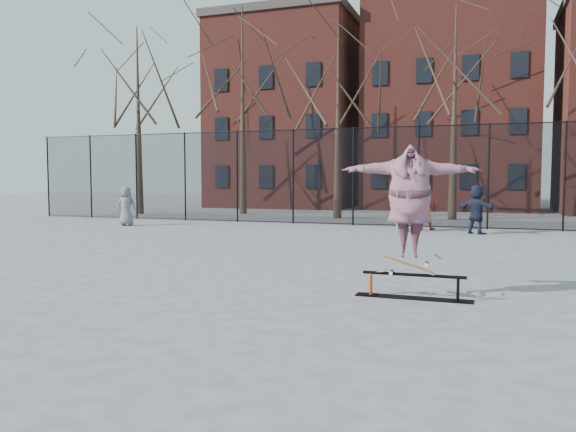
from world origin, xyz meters
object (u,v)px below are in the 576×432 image
(bystander_grey, at_px, (126,206))
(bystander_white, at_px, (403,205))
(skate_rail, at_px, (413,289))
(skater, at_px, (410,210))
(skateboard, at_px, (409,270))
(bystander_navy, at_px, (477,209))
(bystander_red, at_px, (425,208))

(bystander_grey, height_order, bystander_white, bystander_white)
(skate_rail, xyz_separation_m, skater, (-0.07, 0.00, 1.28))
(skate_rail, bearing_deg, skateboard, 180.00)
(skate_rail, relative_size, bystander_white, 0.99)
(skate_rail, height_order, bystander_navy, bystander_navy)
(skate_rail, relative_size, skateboard, 2.07)
(skate_rail, bearing_deg, bystander_white, 98.92)
(skateboard, xyz_separation_m, bystander_navy, (0.85, 11.29, 0.40))
(bystander_red, distance_m, bystander_white, 1.24)
(skateboard, bearing_deg, bystander_navy, 85.71)
(bystander_grey, relative_size, bystander_red, 0.96)
(bystander_grey, distance_m, bystander_navy, 13.55)
(bystander_navy, bearing_deg, bystander_white, 32.65)
(skater, xyz_separation_m, bystander_grey, (-12.65, 10.03, -0.65))
(skateboard, xyz_separation_m, bystander_grey, (-12.65, 10.03, 0.32))
(skate_rail, distance_m, skater, 1.28)
(bystander_navy, bearing_deg, skateboard, 117.39)
(bystander_white, bearing_deg, bystander_grey, 34.96)
(bystander_grey, height_order, bystander_navy, bystander_navy)
(bystander_red, relative_size, bystander_navy, 0.95)
(skater, relative_size, bystander_grey, 1.42)
(bystander_red, bearing_deg, bystander_grey, 14.05)
(bystander_grey, bearing_deg, skateboard, 124.76)
(bystander_navy, bearing_deg, skate_rail, 117.76)
(skateboard, bearing_deg, bystander_grey, 141.58)
(skateboard, height_order, bystander_red, bystander_red)
(bystander_grey, bearing_deg, skate_rail, 124.92)
(bystander_grey, bearing_deg, bystander_white, 169.54)
(bystander_white, distance_m, bystander_navy, 2.54)
(skateboard, height_order, bystander_white, bystander_white)
(bystander_grey, relative_size, bystander_navy, 0.92)
(skater, bearing_deg, bystander_grey, 133.90)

